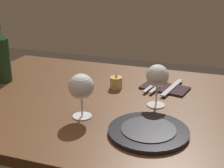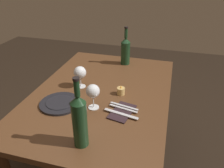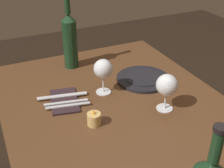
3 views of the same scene
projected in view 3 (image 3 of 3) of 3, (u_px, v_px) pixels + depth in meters
The scene contains 10 objects.
dining_table at pixel (125, 133), 1.21m from camera, with size 1.30×0.90×0.74m.
wine_glass_left at pixel (103, 69), 1.26m from camera, with size 0.08×0.08×0.16m.
wine_glass_right at pixel (167, 86), 1.16m from camera, with size 0.09×0.09×0.15m.
wine_bottle_second at pixel (70, 40), 1.47m from camera, with size 0.07×0.07×0.36m.
votive_candle at pixel (94, 120), 1.11m from camera, with size 0.05×0.05×0.07m.
dinner_plate at pixel (143, 79), 1.41m from camera, with size 0.25×0.25×0.02m.
folded_napkin at pixel (64, 101), 1.25m from camera, with size 0.21×0.15×0.01m.
fork_inner at pixel (66, 102), 1.23m from camera, with size 0.05×0.18×0.00m.
fork_outer at pixel (68, 105), 1.21m from camera, with size 0.05×0.18×0.00m.
table_knife at pixel (62, 96), 1.27m from camera, with size 0.06×0.21×0.00m.
Camera 3 is at (-0.84, 0.45, 1.43)m, focal length 48.11 mm.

